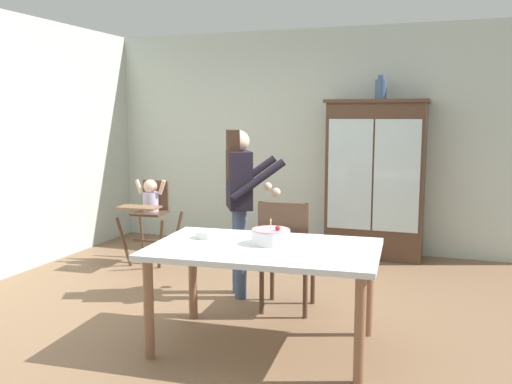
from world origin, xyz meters
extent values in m
plane|color=brown|center=(0.00, 0.00, 0.00)|extent=(6.24, 6.24, 0.00)
cube|color=beige|center=(0.00, 2.63, 1.35)|extent=(5.32, 0.06, 2.70)
cube|color=#4C3323|center=(0.84, 2.37, 0.90)|extent=(1.10, 0.42, 1.80)
cube|color=#4C3323|center=(0.84, 2.37, 1.82)|extent=(1.16, 0.48, 0.04)
cube|color=silver|center=(0.58, 2.15, 0.99)|extent=(0.50, 0.01, 1.26)
cube|color=silver|center=(1.10, 2.15, 0.99)|extent=(0.50, 0.01, 1.26)
cube|color=#4C3323|center=(0.84, 2.37, 0.99)|extent=(1.02, 0.36, 0.02)
cylinder|color=#3D567F|center=(0.87, 2.37, 1.95)|extent=(0.13, 0.13, 0.22)
cylinder|color=#3D567F|center=(0.87, 2.37, 2.08)|extent=(0.07, 0.07, 0.05)
cylinder|color=#4C3323|center=(-1.70, 1.02, 0.28)|extent=(0.13, 0.15, 0.56)
cylinder|color=#4C3323|center=(-1.26, 1.05, 0.28)|extent=(0.14, 0.13, 0.56)
cylinder|color=#4C3323|center=(-1.73, 1.46, 0.28)|extent=(0.14, 0.13, 0.56)
cylinder|color=#4C3323|center=(-1.29, 1.49, 0.28)|extent=(0.13, 0.15, 0.56)
cube|color=#4C3323|center=(-1.49, 1.26, 0.25)|extent=(0.42, 0.07, 0.02)
cube|color=#4C3323|center=(-1.49, 1.26, 0.57)|extent=(0.37, 0.37, 0.02)
cube|color=#4C3323|center=(-1.51, 1.41, 0.76)|extent=(0.31, 0.05, 0.34)
cube|color=brown|center=(-1.47, 0.99, 0.68)|extent=(0.46, 0.27, 0.02)
cylinder|color=#B2ADD1|center=(-1.50, 1.28, 0.70)|extent=(0.17, 0.17, 0.22)
sphere|color=beige|center=(-1.50, 1.28, 0.87)|extent=(0.15, 0.15, 0.15)
cylinder|color=beige|center=(-1.63, 1.27, 0.86)|extent=(0.10, 0.05, 0.17)
cylinder|color=beige|center=(-1.36, 1.29, 0.86)|extent=(0.10, 0.05, 0.17)
cylinder|color=#3D4C6B|center=(-0.10, 0.45, 0.41)|extent=(0.11, 0.11, 0.82)
cylinder|color=#3D4C6B|center=(-0.19, 0.60, 0.41)|extent=(0.11, 0.11, 0.82)
cube|color=black|center=(-0.14, 0.52, 1.08)|extent=(0.35, 0.41, 0.52)
cube|color=white|center=(-0.05, 0.57, 1.08)|extent=(0.04, 0.06, 0.49)
sphere|color=beige|center=(-0.14, 0.52, 1.43)|extent=(0.19, 0.19, 0.19)
cube|color=#382319|center=(-0.19, 0.50, 1.31)|extent=(0.18, 0.22, 0.44)
cylinder|color=black|center=(0.07, 0.41, 1.10)|extent=(0.46, 0.30, 0.37)
sphere|color=beige|center=(0.21, 0.49, 0.99)|extent=(0.08, 0.08, 0.08)
cylinder|color=black|center=(-0.12, 0.77, 1.10)|extent=(0.46, 0.30, 0.37)
sphere|color=beige|center=(0.02, 0.84, 0.99)|extent=(0.08, 0.08, 0.08)
cube|color=silver|center=(0.43, -0.49, 0.72)|extent=(1.67, 1.09, 0.04)
cylinder|color=brown|center=(-0.25, -0.94, 0.35)|extent=(0.07, 0.07, 0.70)
cylinder|color=brown|center=(1.17, -0.84, 0.35)|extent=(0.07, 0.07, 0.70)
cylinder|color=brown|center=(-0.30, -0.13, 0.35)|extent=(0.07, 0.07, 0.70)
cylinder|color=brown|center=(1.12, -0.04, 0.35)|extent=(0.07, 0.07, 0.70)
cylinder|color=white|center=(0.45, -0.40, 0.79)|extent=(0.28, 0.28, 0.10)
cylinder|color=pink|center=(0.45, -0.40, 0.84)|extent=(0.27, 0.27, 0.01)
cylinder|color=#F2E5CC|center=(0.45, -0.40, 0.88)|extent=(0.01, 0.01, 0.06)
cone|color=yellow|center=(0.45, -0.40, 0.92)|extent=(0.02, 0.02, 0.02)
sphere|color=red|center=(0.51, -0.43, 0.87)|extent=(0.04, 0.04, 0.04)
cylinder|color=silver|center=(-0.06, -0.37, 0.77)|extent=(0.18, 0.18, 0.05)
cylinder|color=#4C3323|center=(0.55, 0.52, 0.23)|extent=(0.04, 0.04, 0.45)
cylinder|color=#4C3323|center=(0.18, 0.50, 0.23)|extent=(0.04, 0.04, 0.45)
cylinder|color=#4C3323|center=(0.57, 0.15, 0.23)|extent=(0.04, 0.04, 0.45)
cylinder|color=#4C3323|center=(0.21, 0.13, 0.23)|extent=(0.04, 0.04, 0.45)
cube|color=#473D38|center=(0.38, 0.33, 0.47)|extent=(0.47, 0.47, 0.03)
cube|color=#4C3323|center=(0.39, 0.13, 0.72)|extent=(0.42, 0.07, 0.48)
cylinder|color=#4C3323|center=(0.58, 0.14, 0.72)|extent=(0.03, 0.03, 0.48)
cylinder|color=#4C3323|center=(0.20, 0.11, 0.72)|extent=(0.03, 0.03, 0.48)
camera|label=1|loc=(1.64, -4.14, 1.67)|focal=39.04mm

